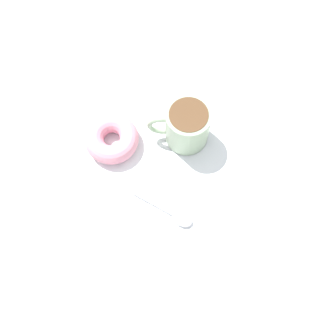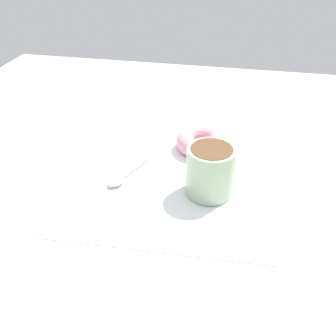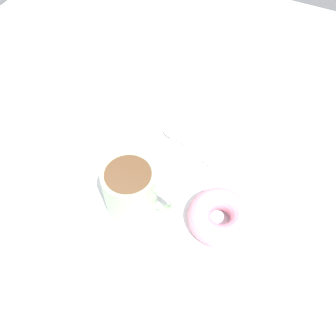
{
  "view_description": "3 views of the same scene",
  "coord_description": "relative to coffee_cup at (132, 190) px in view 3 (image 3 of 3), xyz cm",
  "views": [
    {
      "loc": [
        -3.1,
        21.01,
        63.32
      ],
      "look_at": [
        -0.15,
        -1.77,
        2.3
      ],
      "focal_mm": 40.0,
      "sensor_mm": 36.0,
      "label": 1
    },
    {
      "loc": [
        -52.7,
        -12.5,
        38.76
      ],
      "look_at": [
        -0.15,
        -1.77,
        2.3
      ],
      "focal_mm": 40.0,
      "sensor_mm": 36.0,
      "label": 2
    },
    {
      "loc": [
        15.6,
        -33.48,
        50.86
      ],
      "look_at": [
        -0.15,
        -1.77,
        2.3
      ],
      "focal_mm": 40.0,
      "sensor_mm": 36.0,
      "label": 3
    }
  ],
  "objects": [
    {
      "name": "donut",
      "position": [
        13.08,
        3.06,
        -2.58
      ],
      "size": [
        9.78,
        9.78,
        3.45
      ],
      "primitive_type": "torus",
      "color": "pink",
      "rests_on": "napkin"
    },
    {
      "name": "spoon",
      "position": [
        0.06,
        15.3,
        -3.89
      ],
      "size": [
        11.22,
        5.7,
        0.9
      ],
      "color": "silver",
      "rests_on": "napkin"
    },
    {
      "name": "coffee_cup",
      "position": [
        0.0,
        0.0,
        0.0
      ],
      "size": [
        11.09,
        7.87,
        8.33
      ],
      "color": "#9EB793",
      "rests_on": "napkin"
    },
    {
      "name": "ground_plane",
      "position": [
        2.44,
        9.23,
        -5.6
      ],
      "size": [
        120.0,
        120.0,
        2.0
      ],
      "primitive_type": "cube",
      "color": "beige"
    },
    {
      "name": "napkin",
      "position": [
        2.28,
        7.46,
        -4.45
      ],
      "size": [
        36.89,
        36.89,
        0.3
      ],
      "primitive_type": "cube",
      "rotation": [
        0.0,
        0.0,
        0.04
      ],
      "color": "white",
      "rests_on": "ground_plane"
    }
  ]
}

